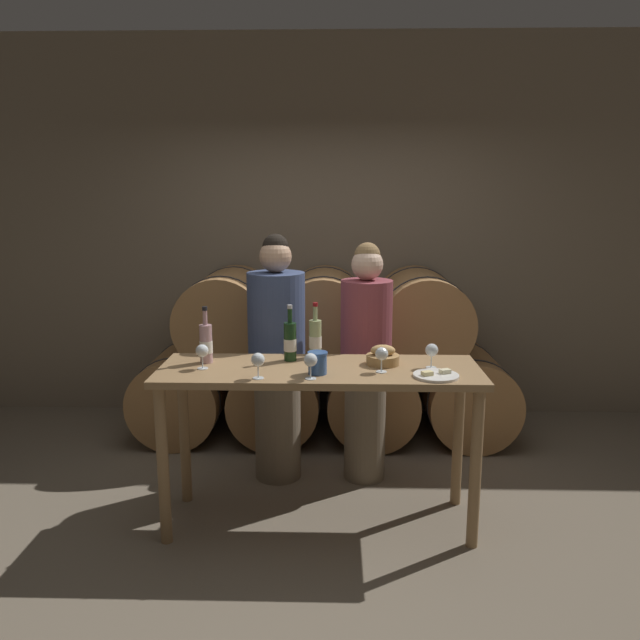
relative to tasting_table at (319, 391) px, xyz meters
name	(u,v)px	position (x,y,z in m)	size (l,w,h in m)	color
ground_plane	(319,521)	(0.00, 0.00, -0.81)	(10.00, 10.00, 0.00)	#726654
stone_wall_back	(326,230)	(0.00, 2.01, 0.79)	(10.00, 0.12, 3.20)	#7F705B
barrel_stack	(324,359)	(0.00, 1.42, -0.19)	(2.97, 0.95, 1.33)	#9E7042
tasting_table	(319,391)	(0.00, 0.00, 0.00)	(1.81, 0.61, 0.95)	#99754C
person_left	(277,359)	(-0.30, 0.60, 0.03)	(0.38, 0.38, 1.66)	#756651
person_right	(366,362)	(0.29, 0.60, 0.01)	(0.34, 0.34, 1.60)	#756651
wine_bottle_red	(290,341)	(-0.18, 0.15, 0.25)	(0.08, 0.08, 0.33)	#193819
wine_bottle_white	(315,338)	(-0.03, 0.23, 0.26)	(0.08, 0.08, 0.33)	#ADBC7F
wine_bottle_rose	(206,343)	(-0.66, 0.09, 0.25)	(0.08, 0.08, 0.33)	#BC8E93
blue_crock	(318,362)	(-0.01, -0.12, 0.21)	(0.11, 0.11, 0.12)	#335693
bread_basket	(383,357)	(0.36, 0.08, 0.18)	(0.19, 0.19, 0.12)	#A87F4C
cheese_plate	(436,375)	(0.63, -0.16, 0.15)	(0.24, 0.24, 0.04)	white
wine_glass_far_left	(202,351)	(-0.65, -0.04, 0.24)	(0.07, 0.07, 0.14)	white
wine_glass_left	(258,360)	(-0.32, -0.22, 0.24)	(0.07, 0.07, 0.14)	white
wine_glass_center	(311,361)	(-0.04, -0.22, 0.24)	(0.07, 0.07, 0.14)	white
wine_glass_right	(382,355)	(0.34, -0.08, 0.24)	(0.07, 0.07, 0.14)	white
wine_glass_far_right	(432,351)	(0.63, 0.01, 0.24)	(0.07, 0.07, 0.14)	white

